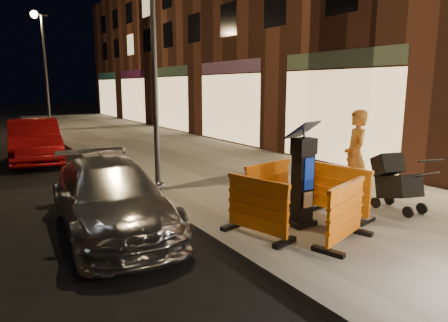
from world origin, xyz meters
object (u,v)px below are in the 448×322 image
car_red (36,162)px  car_silver (113,230)px  barrier_front (345,213)px  barrier_bldgside (340,191)px  stroller (399,183)px  barrier_back (267,187)px  parking_kiosk (303,177)px  barrier_kerbside (257,207)px  man (355,156)px

car_red → car_silver: bearing=-83.2°
barrier_front → barrier_bldgside: same height
barrier_front → car_silver: bearing=115.8°
stroller → barrier_back: bearing=163.9°
parking_kiosk → car_silver: bearing=132.1°
barrier_front → barrier_kerbside: bearing=117.2°
barrier_bldgside → car_red: 10.51m
barrier_bldgside → man: man is taller
car_silver → barrier_back: bearing=-14.9°
barrier_front → barrier_bldgside: 1.34m
barrier_back → car_red: bearing=99.1°
barrier_bldgside → car_red: (-3.95, 9.72, -0.62)m
barrier_bldgside → car_red: bearing=11.3°
barrier_front → car_red: size_ratio=0.28×
barrier_kerbside → man: size_ratio=0.64×
barrier_back → stroller: stroller is taller
barrier_back → car_red: barrier_back is taller
parking_kiosk → barrier_front: size_ratio=1.40×
stroller → car_silver: bearing=170.4°
car_silver → car_red: bearing=96.6°
barrier_front → stroller: bearing=-2.7°
barrier_back → car_silver: bearing=150.7°
man → stroller: bearing=48.0°
car_silver → man: (4.67, -1.38, 1.10)m
barrier_kerbside → barrier_bldgside: 1.90m
barrier_back → stroller: (2.14, -1.32, 0.06)m
parking_kiosk → stroller: size_ratio=1.58×
parking_kiosk → car_red: 10.22m
car_red → stroller: size_ratio=4.04×
barrier_front → car_silver: size_ratio=0.29×
barrier_bldgside → man: size_ratio=0.64×
barrier_front → man: man is taller
car_red → barrier_back: bearing=-66.3°
barrier_bldgside → car_red: size_ratio=0.28×
barrier_kerbside → barrier_bldgside: bearing=-104.8°
parking_kiosk → car_silver: size_ratio=0.41×
barrier_front → car_silver: 4.00m
parking_kiosk → stroller: parking_kiosk is taller
barrier_kerbside → car_red: bearing=-2.9°
barrier_front → barrier_bldgside: size_ratio=1.00×
barrier_bldgside → parking_kiosk: bearing=79.2°
barrier_kerbside → man: bearing=-94.4°
car_red → man: (4.95, -9.19, 1.10)m
barrier_back → barrier_kerbside: 1.34m
man → barrier_kerbside: bearing=-44.1°
parking_kiosk → stroller: (2.14, -0.37, -0.31)m
parking_kiosk → stroller: 2.20m
man → car_red: bearing=-116.2°
barrier_front → man: size_ratio=0.64×
barrier_bldgside → stroller: stroller is taller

